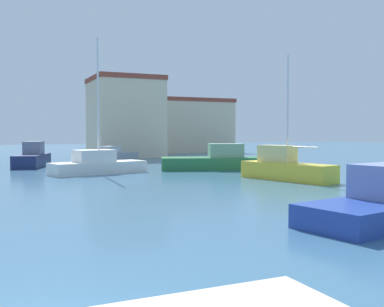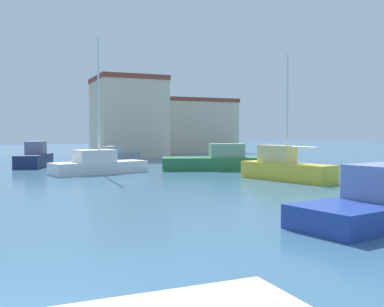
# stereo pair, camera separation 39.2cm
# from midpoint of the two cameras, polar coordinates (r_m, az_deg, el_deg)

# --- Properties ---
(water) EXTENTS (160.00, 160.00, 0.00)m
(water) POSITION_cam_midpoint_polar(r_m,az_deg,el_deg) (29.27, 7.16, -2.55)
(water) COLOR #38607F
(water) RESTS_ON ground
(sailboat_yellow_far_left) EXTENTS (2.86, 5.90, 6.90)m
(sailboat_yellow_far_left) POSITION_cam_midpoint_polar(r_m,az_deg,el_deg) (25.78, 11.95, -1.74)
(sailboat_yellow_far_left) COLOR gold
(sailboat_yellow_far_left) RESTS_ON water
(motorboat_green_distant_east) EXTENTS (8.08, 4.81, 1.85)m
(motorboat_green_distant_east) POSITION_cam_midpoint_polar(r_m,az_deg,el_deg) (32.37, 3.73, -0.94)
(motorboat_green_distant_east) COLOR #28703D
(motorboat_green_distant_east) RESTS_ON water
(motorboat_navy_distant_north) EXTENTS (3.35, 5.61, 1.95)m
(motorboat_navy_distant_north) POSITION_cam_midpoint_polar(r_m,az_deg,el_deg) (37.20, -18.82, -0.55)
(motorboat_navy_distant_north) COLOR #19234C
(motorboat_navy_distant_north) RESTS_ON water
(motorboat_grey_near_pier) EXTENTS (4.68, 3.82, 1.47)m
(motorboat_grey_near_pier) POSITION_cam_midpoint_polar(r_m,az_deg,el_deg) (40.01, -9.18, -0.39)
(motorboat_grey_near_pier) COLOR gray
(motorboat_grey_near_pier) RESTS_ON water
(sailboat_white_behind_lamppost) EXTENTS (6.45, 3.38, 8.72)m
(sailboat_white_behind_lamppost) POSITION_cam_midpoint_polar(r_m,az_deg,el_deg) (29.87, -11.31, -1.30)
(sailboat_white_behind_lamppost) COLOR white
(sailboat_white_behind_lamppost) RESTS_ON water
(yacht_club) EXTENTS (7.11, 7.81, 8.62)m
(yacht_club) POSITION_cam_midpoint_polar(r_m,az_deg,el_deg) (50.30, -7.81, 4.53)
(yacht_club) COLOR beige
(yacht_club) RESTS_ON ground
(warehouse_block) EXTENTS (12.15, 7.03, 7.16)m
(warehouse_block) POSITION_cam_midpoint_polar(r_m,az_deg,el_deg) (61.78, -0.32, 3.52)
(warehouse_block) COLOR beige
(warehouse_block) RESTS_ON ground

